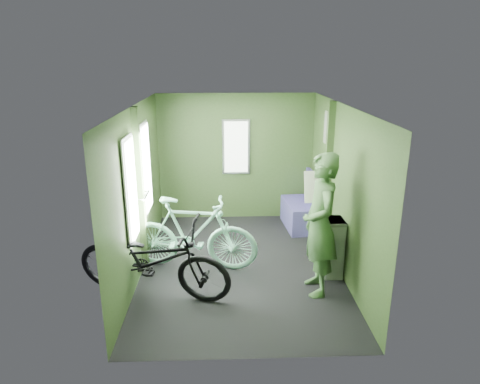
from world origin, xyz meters
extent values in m
plane|color=black|center=(0.00, 0.00, 0.00)|extent=(4.00, 4.00, 0.00)
cube|color=silver|center=(0.00, 0.00, 2.30)|extent=(2.80, 4.00, 0.02)
cube|color=#314922|center=(0.00, 2.00, 1.15)|extent=(2.80, 0.02, 2.30)
cube|color=#314922|center=(0.00, -2.00, 1.15)|extent=(2.80, 0.02, 2.30)
cube|color=#314922|center=(-1.40, 0.00, 1.15)|extent=(0.02, 4.00, 2.30)
cube|color=#314922|center=(1.40, 0.00, 1.15)|extent=(0.02, 4.00, 2.30)
cube|color=#314922|center=(-1.36, 0.00, 1.15)|extent=(0.08, 0.12, 2.30)
cube|color=silver|center=(-1.35, -0.55, 1.35)|extent=(0.02, 0.56, 1.34)
cube|color=silver|center=(-1.35, 0.55, 1.35)|extent=(0.02, 0.56, 1.34)
cube|color=white|center=(-1.34, -0.55, 1.88)|extent=(0.00, 0.12, 0.12)
cube|color=white|center=(-1.34, 0.55, 1.88)|extent=(0.00, 0.12, 0.12)
cylinder|color=silver|center=(-1.29, 0.00, 1.10)|extent=(0.03, 0.40, 0.03)
cube|color=#314922|center=(1.35, 0.60, 1.15)|extent=(0.10, 0.10, 2.30)
cube|color=white|center=(1.38, 0.90, 1.85)|extent=(0.02, 0.40, 0.50)
cube|color=silver|center=(0.00, 1.96, 1.35)|extent=(0.50, 0.02, 1.00)
imported|color=black|center=(-1.12, -0.79, 0.00)|extent=(2.17, 1.38, 1.16)
imported|color=#91E3C2|center=(-0.68, -0.08, 0.00)|extent=(1.95, 1.01, 1.18)
imported|color=#3D6034|center=(0.96, -0.71, 0.92)|extent=(0.47, 0.69, 1.83)
cube|color=silver|center=(0.95, -0.41, 1.32)|extent=(0.29, 0.15, 0.40)
cube|color=gray|center=(1.26, -0.30, 0.41)|extent=(0.24, 0.34, 0.82)
cube|color=navy|center=(1.12, 1.45, 0.23)|extent=(0.59, 0.96, 0.46)
cube|color=navy|center=(1.35, 1.45, 0.72)|extent=(0.14, 0.93, 0.51)
camera|label=1|loc=(-0.21, -5.59, 2.93)|focal=32.00mm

